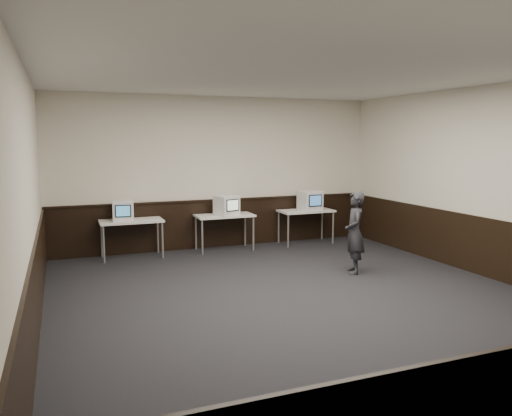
{
  "coord_description": "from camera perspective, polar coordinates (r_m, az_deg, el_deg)",
  "views": [
    {
      "loc": [
        -3.14,
        -6.18,
        2.3
      ],
      "look_at": [
        -0.08,
        1.6,
        1.15
      ],
      "focal_mm": 35.0,
      "sensor_mm": 36.0,
      "label": 1
    }
  ],
  "objects": [
    {
      "name": "emac_center",
      "position": [
        10.34,
        -3.38,
        0.34
      ],
      "size": [
        0.52,
        0.53,
        0.41
      ],
      "rotation": [
        0.0,
        0.0,
        0.3
      ],
      "color": "white",
      "rests_on": "desk_center"
    },
    {
      "name": "person",
      "position": [
        8.76,
        11.2,
        -2.78
      ],
      "size": [
        0.51,
        0.61,
        1.42
      ],
      "primitive_type": "imported",
      "rotation": [
        0.0,
        0.0,
        -1.97
      ],
      "color": "#25252A",
      "rests_on": "ground"
    },
    {
      "name": "left_wall",
      "position": [
        6.23,
        -24.63,
        0.67
      ],
      "size": [
        0.0,
        8.0,
        8.0
      ],
      "primitive_type": "plane",
      "rotation": [
        1.57,
        0.0,
        1.57
      ],
      "color": "silver",
      "rests_on": "ground"
    },
    {
      "name": "back_wall",
      "position": [
        10.68,
        -4.33,
        4.05
      ],
      "size": [
        7.0,
        0.0,
        7.0
      ],
      "primitive_type": "plane",
      "rotation": [
        1.57,
        0.0,
        0.0
      ],
      "color": "silver",
      "rests_on": "ground"
    },
    {
      "name": "wainscot_right",
      "position": [
        9.24,
        25.04,
        -4.16
      ],
      "size": [
        0.04,
        7.98,
        1.0
      ],
      "primitive_type": "cube",
      "color": "black",
      "rests_on": "right_wall"
    },
    {
      "name": "ceiling",
      "position": [
        6.99,
        5.61,
        15.19
      ],
      "size": [
        8.0,
        8.0,
        0.0
      ],
      "primitive_type": "plane",
      "rotation": [
        3.14,
        0.0,
        0.0
      ],
      "color": "white",
      "rests_on": "back_wall"
    },
    {
      "name": "floor",
      "position": [
        7.31,
        5.27,
        -10.55
      ],
      "size": [
        8.0,
        8.0,
        0.0
      ],
      "primitive_type": "plane",
      "color": "black",
      "rests_on": "ground"
    },
    {
      "name": "wainscot_back",
      "position": [
        10.79,
        -4.24,
        -1.8
      ],
      "size": [
        6.98,
        0.04,
        1.0
      ],
      "primitive_type": "cube",
      "color": "black",
      "rests_on": "back_wall"
    },
    {
      "name": "right_wall",
      "position": [
        9.1,
        25.52,
        2.65
      ],
      "size": [
        0.0,
        8.0,
        8.0
      ],
      "primitive_type": "plane",
      "rotation": [
        1.57,
        0.0,
        -1.57
      ],
      "color": "silver",
      "rests_on": "ground"
    },
    {
      "name": "wainscot_rail",
      "position": [
        10.7,
        -4.23,
        0.93
      ],
      "size": [
        6.98,
        0.06,
        0.04
      ],
      "primitive_type": "cube",
      "color": "black",
      "rests_on": "wainscot_back"
    },
    {
      "name": "desk_right",
      "position": [
        11.12,
        5.73,
        -0.59
      ],
      "size": [
        1.2,
        0.6,
        0.75
      ],
      "color": "white",
      "rests_on": "ground"
    },
    {
      "name": "emac_right",
      "position": [
        11.07,
        6.19,
        0.87
      ],
      "size": [
        0.46,
        0.49,
        0.43
      ],
      "rotation": [
        0.0,
        0.0,
        0.05
      ],
      "color": "white",
      "rests_on": "desk_right"
    },
    {
      "name": "desk_center",
      "position": [
        10.4,
        -3.63,
        -1.15
      ],
      "size": [
        1.2,
        0.6,
        0.75
      ],
      "color": "white",
      "rests_on": "ground"
    },
    {
      "name": "desk_left",
      "position": [
        9.99,
        -14.05,
        -1.74
      ],
      "size": [
        1.2,
        0.6,
        0.75
      ],
      "color": "white",
      "rests_on": "ground"
    },
    {
      "name": "emac_left",
      "position": [
        9.92,
        -14.95,
        -0.28
      ],
      "size": [
        0.44,
        0.46,
        0.39
      ],
      "rotation": [
        0.0,
        0.0,
        -0.12
      ],
      "color": "white",
      "rests_on": "desk_left"
    },
    {
      "name": "wainscot_left",
      "position": [
        6.45,
        -23.89,
        -9.07
      ],
      "size": [
        0.04,
        7.98,
        1.0
      ],
      "primitive_type": "cube",
      "color": "black",
      "rests_on": "left_wall"
    }
  ]
}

